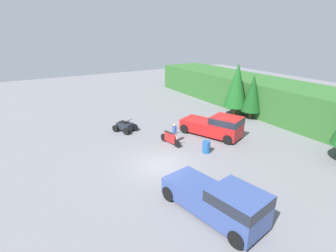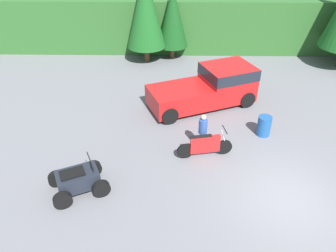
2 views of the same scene
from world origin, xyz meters
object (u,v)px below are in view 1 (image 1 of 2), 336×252
rider_person (174,132)px  quad_atv (125,126)px  pickup_truck_red (216,125)px  steel_barrel (206,147)px  dirt_bike (170,138)px  pickup_truck_second (221,200)px

rider_person → quad_atv: bearing=-156.2°
pickup_truck_red → steel_barrel: (2.05, -2.66, -0.55)m
dirt_bike → rider_person: bearing=90.4°
quad_atv → rider_person: (4.39, 2.44, 0.43)m
pickup_truck_red → steel_barrel: 3.41m
pickup_truck_red → quad_atv: size_ratio=2.42×
pickup_truck_second → rider_person: size_ratio=3.46×
pickup_truck_red → quad_atv: bearing=-151.9°
pickup_truck_second → rider_person: pickup_truck_second is taller
pickup_truck_second → dirt_bike: size_ratio=2.56×
dirt_bike → rider_person: size_ratio=1.35×
quad_atv → steel_barrel: 7.93m
steel_barrel → pickup_truck_red: bearing=127.6°
rider_person → steel_barrel: bearing=16.3°
rider_person → steel_barrel: (2.72, 1.08, -0.44)m
quad_atv → rider_person: rider_person is taller
dirt_bike → quad_atv: 4.90m
pickup_truck_red → steel_barrel: pickup_truck_red is taller
dirt_bike → steel_barrel: 3.04m
pickup_truck_second → dirt_bike: 8.99m
pickup_truck_second → rider_person: (-8.73, 2.85, -0.11)m
rider_person → steel_barrel: 2.96m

